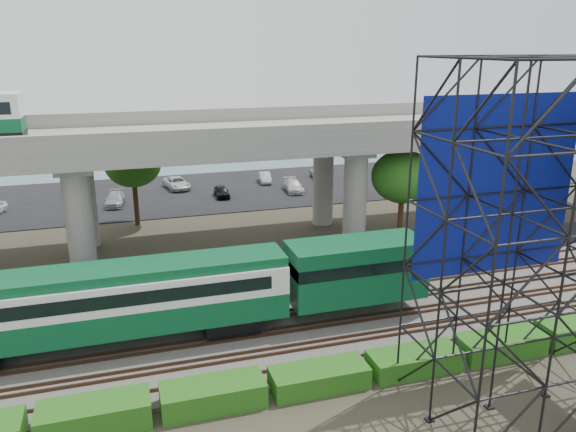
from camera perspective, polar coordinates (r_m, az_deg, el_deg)
name	(u,v)px	position (r m, az deg, el deg)	size (l,w,h in m)	color
ground	(274,345)	(30.88, -1.44, -13.00)	(140.00, 140.00, 0.00)	#474233
ballast_bed	(264,327)	(32.53, -2.40, -11.16)	(90.00, 12.00, 0.20)	slate
service_road	(234,272)	(40.06, -5.51, -5.70)	(90.00, 5.00, 0.08)	black
parking_lot	(190,192)	(62.15, -9.92, 2.38)	(90.00, 18.00, 0.08)	black
harbor_water	(170,156)	(83.54, -11.90, 5.97)	(140.00, 40.00, 0.03)	#40596A
rail_tracks	(264,324)	(32.44, -2.41, -10.88)	(90.00, 9.52, 0.16)	#472D1E
commuter_train	(146,296)	(30.51, -14.19, -7.87)	(29.30, 3.06, 4.30)	black
overpass	(198,146)	(42.80, -9.16, 7.05)	(80.00, 12.00, 12.40)	#9E9B93
scaffold_tower	(539,246)	(25.42, 24.13, -2.80)	(9.36, 6.36, 15.00)	black
hedge_strip	(319,376)	(27.36, 3.19, -15.97)	(34.60, 1.80, 1.20)	#194E12
trees	(155,183)	(43.17, -13.34, 3.31)	(40.94, 16.94, 7.69)	#382314
suv	(72,280)	(39.29, -21.13, -6.10)	(2.37, 5.14, 1.43)	black
parked_cars	(198,187)	(61.67, -9.12, 2.92)	(36.90, 9.65, 1.28)	white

